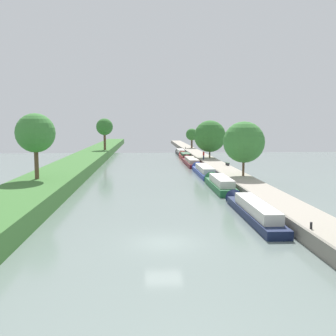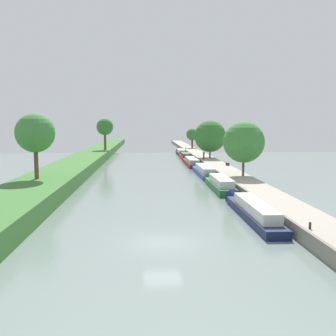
# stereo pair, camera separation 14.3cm
# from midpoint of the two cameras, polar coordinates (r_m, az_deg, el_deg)

# --- Properties ---
(ground_plane) EXTENTS (160.00, 160.00, 0.00)m
(ground_plane) POSITION_cam_midpoint_polar(r_m,az_deg,el_deg) (26.69, -0.81, -10.84)
(ground_plane) COLOR slate
(right_towpath) EXTENTS (3.42, 260.00, 1.04)m
(right_towpath) POSITION_cam_midpoint_polar(r_m,az_deg,el_deg) (29.22, 21.83, -8.72)
(right_towpath) COLOR #A89E8E
(right_towpath) RESTS_ON ground_plane
(stone_quay) EXTENTS (0.25, 260.00, 1.09)m
(stone_quay) POSITION_cam_midpoint_polar(r_m,az_deg,el_deg) (28.49, 18.45, -8.92)
(stone_quay) COLOR gray
(stone_quay) RESTS_ON ground_plane
(narrowboat_navy) EXTENTS (1.83, 13.96, 2.07)m
(narrowboat_navy) POSITION_cam_midpoint_polar(r_m,az_deg,el_deg) (34.20, 12.12, -6.00)
(narrowboat_navy) COLOR #141E42
(narrowboat_navy) RESTS_ON ground_plane
(narrowboat_green) EXTENTS (2.09, 11.66, 2.23)m
(narrowboat_green) POSITION_cam_midpoint_polar(r_m,az_deg,el_deg) (48.10, 7.43, -2.25)
(narrowboat_green) COLOR #1E6033
(narrowboat_green) RESTS_ON ground_plane
(narrowboat_blue) EXTENTS (2.05, 13.93, 2.13)m
(narrowboat_blue) POSITION_cam_midpoint_polar(r_m,az_deg,el_deg) (61.27, 5.10, -0.37)
(narrowboat_blue) COLOR #283D93
(narrowboat_blue) RESTS_ON ground_plane
(narrowboat_maroon) EXTENTS (2.17, 14.61, 2.08)m
(narrowboat_maroon) POSITION_cam_midpoint_polar(r_m,az_deg,el_deg) (75.68, 3.29, 0.94)
(narrowboat_maroon) COLOR maroon
(narrowboat_maroon) RESTS_ON ground_plane
(narrowboat_red) EXTENTS (2.05, 10.41, 1.95)m
(narrowboat_red) POSITION_cam_midpoint_polar(r_m,az_deg,el_deg) (88.72, 2.42, 1.76)
(narrowboat_red) COLOR maroon
(narrowboat_red) RESTS_ON ground_plane
(narrowboat_black) EXTENTS (1.88, 10.99, 1.93)m
(narrowboat_black) POSITION_cam_midpoint_polar(r_m,az_deg,el_deg) (100.60, 1.77, 2.33)
(narrowboat_black) COLOR black
(narrowboat_black) RESTS_ON ground_plane
(tree_rightbank_midnear) EXTENTS (5.43, 5.43, 7.17)m
(tree_rightbank_midnear) POSITION_cam_midpoint_polar(r_m,az_deg,el_deg) (52.27, 10.94, 3.73)
(tree_rightbank_midnear) COLOR brown
(tree_rightbank_midnear) RESTS_ON right_towpath
(tree_rightbank_midfar) EXTENTS (6.36, 6.36, 7.50)m
(tree_rightbank_midfar) POSITION_cam_midpoint_polar(r_m,az_deg,el_deg) (78.97, 6.08, 4.63)
(tree_rightbank_midfar) COLOR #4C3828
(tree_rightbank_midfar) RESTS_ON right_towpath
(tree_rightbank_far) EXTENTS (3.34, 3.34, 5.44)m
(tree_rightbank_far) POSITION_cam_midpoint_polar(r_m,az_deg,el_deg) (110.11, 3.46, 4.89)
(tree_rightbank_far) COLOR #4C3828
(tree_rightbank_far) RESTS_ON right_towpath
(tree_leftbank_downstream) EXTENTS (3.87, 3.87, 7.30)m
(tree_leftbank_downstream) POSITION_cam_midpoint_polar(r_m,az_deg,el_deg) (92.14, -9.29, 5.91)
(tree_leftbank_downstream) COLOR brown
(tree_leftbank_downstream) RESTS_ON left_grassy_bank
(tree_leftbank_upstream) EXTENTS (4.35, 4.35, 7.32)m
(tree_leftbank_upstream) POSITION_cam_midpoint_polar(r_m,az_deg,el_deg) (45.82, -18.88, 4.83)
(tree_leftbank_upstream) COLOR brown
(tree_leftbank_upstream) RESTS_ON left_grassy_bank
(person_walking) EXTENTS (0.34, 0.34, 1.66)m
(person_walking) POSITION_cam_midpoint_polar(r_m,az_deg,el_deg) (74.77, 5.16, 1.89)
(person_walking) COLOR #282D42
(person_walking) RESTS_ON right_towpath
(mooring_bollard_near) EXTENTS (0.16, 0.16, 0.45)m
(mooring_bollard_near) POSITION_cam_midpoint_polar(r_m,az_deg,el_deg) (27.67, 20.02, -7.89)
(mooring_bollard_near) COLOR black
(mooring_bollard_near) RESTS_ON right_towpath
(mooring_bollard_far) EXTENTS (0.16, 0.16, 0.45)m
(mooring_bollard_far) POSITION_cam_midpoint_polar(r_m,az_deg,el_deg) (105.67, 2.51, 2.93)
(mooring_bollard_far) COLOR black
(mooring_bollard_far) RESTS_ON right_towpath
(park_bench) EXTENTS (0.44, 1.50, 0.47)m
(park_bench) POSITION_cam_midpoint_polar(r_m,az_deg,el_deg) (65.17, 8.61, 0.69)
(park_bench) COLOR #333338
(park_bench) RESTS_ON right_towpath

